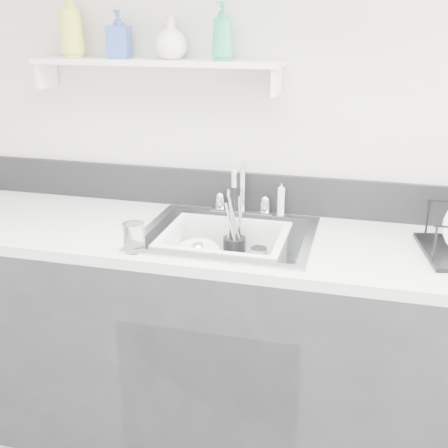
# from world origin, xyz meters

# --- Properties ---
(room_shell) EXTENTS (3.50, 3.00, 2.60)m
(room_shell) POSITION_xyz_m (0.00, 0.39, 1.68)
(room_shell) COLOR silver
(room_shell) RESTS_ON ground
(counter_run) EXTENTS (3.20, 0.62, 0.92)m
(counter_run) POSITION_xyz_m (0.00, 1.19, 0.46)
(counter_run) COLOR #27272A
(counter_run) RESTS_ON ground
(backsplash) EXTENTS (3.20, 0.02, 0.16)m
(backsplash) POSITION_xyz_m (0.00, 1.49, 1.00)
(backsplash) COLOR black
(backsplash) RESTS_ON counter_run
(sink) EXTENTS (0.64, 0.52, 0.20)m
(sink) POSITION_xyz_m (0.00, 1.19, 0.83)
(sink) COLOR silver
(sink) RESTS_ON counter_run
(faucet) EXTENTS (0.26, 0.18, 0.23)m
(faucet) POSITION_xyz_m (0.00, 1.44, 0.98)
(faucet) COLOR silver
(faucet) RESTS_ON counter_run
(side_sprayer) EXTENTS (0.03, 0.03, 0.14)m
(side_sprayer) POSITION_xyz_m (0.16, 1.44, 0.99)
(side_sprayer) COLOR white
(side_sprayer) RESTS_ON counter_run
(wall_shelf) EXTENTS (1.00, 0.16, 0.12)m
(wall_shelf) POSITION_xyz_m (-0.35, 1.42, 1.51)
(wall_shelf) COLOR silver
(wall_shelf) RESTS_ON room_shell
(wash_tub) EXTENTS (0.54, 0.48, 0.18)m
(wash_tub) POSITION_xyz_m (-0.01, 1.18, 0.84)
(wash_tub) COLOR white
(wash_tub) RESTS_ON sink
(plate_stack) EXTENTS (0.25, 0.24, 0.10)m
(plate_stack) POSITION_xyz_m (-0.12, 1.17, 0.79)
(plate_stack) COLOR white
(plate_stack) RESTS_ON wash_tub
(utensil_cup) EXTENTS (0.09, 0.09, 0.30)m
(utensil_cup) POSITION_xyz_m (0.01, 1.27, 0.83)
(utensil_cup) COLOR black
(utensil_cup) RESTS_ON wash_tub
(ladle) EXTENTS (0.29, 0.18, 0.08)m
(ladle) POSITION_xyz_m (-0.06, 1.21, 0.81)
(ladle) COLOR silver
(ladle) RESTS_ON wash_tub
(tumbler_in_tub) EXTENTS (0.07, 0.07, 0.09)m
(tumbler_in_tub) POSITION_xyz_m (0.11, 1.23, 0.81)
(tumbler_in_tub) COLOR white
(tumbler_in_tub) RESTS_ON wash_tub
(tumbler_counter) EXTENTS (0.09, 0.09, 0.10)m
(tumbler_counter) POSITION_xyz_m (-0.27, 0.96, 0.97)
(tumbler_counter) COLOR white
(tumbler_counter) RESTS_ON counter_run
(bowl_small) EXTENTS (0.13, 0.13, 0.04)m
(bowl_small) POSITION_xyz_m (0.09, 1.13, 0.79)
(bowl_small) COLOR white
(bowl_small) RESTS_ON wash_tub
(soap_bottle_a) EXTENTS (0.11, 0.11, 0.25)m
(soap_bottle_a) POSITION_xyz_m (-0.69, 1.41, 1.66)
(soap_bottle_a) COLOR #CED73F
(soap_bottle_a) RESTS_ON wall_shelf
(soap_bottle_b) EXTENTS (0.09, 0.09, 0.18)m
(soap_bottle_b) POSITION_xyz_m (-0.50, 1.42, 1.62)
(soap_bottle_b) COLOR #2E4CA4
(soap_bottle_b) RESTS_ON wall_shelf
(soap_bottle_c) EXTENTS (0.14, 0.14, 0.16)m
(soap_bottle_c) POSITION_xyz_m (-0.28, 1.42, 1.61)
(soap_bottle_c) COLOR white
(soap_bottle_c) RESTS_ON wall_shelf
(soap_bottle_d) EXTENTS (0.10, 0.10, 0.21)m
(soap_bottle_d) POSITION_xyz_m (-0.08, 1.41, 1.63)
(soap_bottle_d) COLOR #249B64
(soap_bottle_d) RESTS_ON wall_shelf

